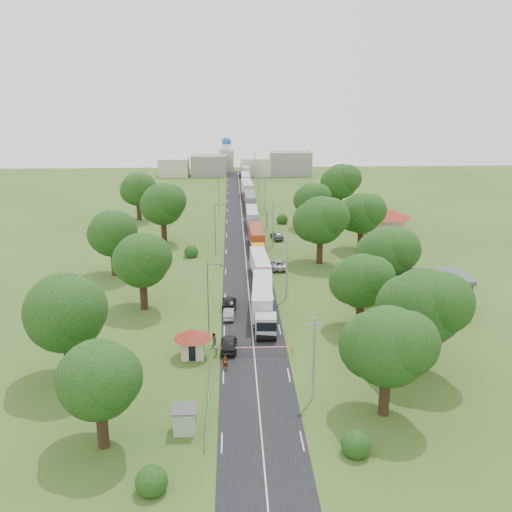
{
  "coord_description": "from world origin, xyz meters",
  "views": [
    {
      "loc": [
        -2.46,
        -85.79,
        30.86
      ],
      "look_at": [
        1.52,
        5.13,
        3.0
      ],
      "focal_mm": 40.0,
      "sensor_mm": 36.0,
      "label": 1
    }
  ],
  "objects": [
    {
      "name": "truck_1",
      "position": [
        2.06,
        0.96,
        2.09
      ],
      "size": [
        2.98,
        14.27,
        3.94
      ],
      "color": "#B11414",
      "rests_on": "ground"
    },
    {
      "name": "tree_8",
      "position": [
        -14.01,
        -41.86,
        6.6
      ],
      "size": [
        8.0,
        8.0,
        10.1
      ],
      "color": "#382616",
      "rests_on": "ground"
    },
    {
      "name": "pole_1",
      "position": [
        5.5,
        -7.0,
        4.68
      ],
      "size": [
        1.6,
        0.24,
        9.0
      ],
      "color": "gray",
      "rests_on": "ground"
    },
    {
      "name": "lamp_0",
      "position": [
        -5.35,
        -20.0,
        5.55
      ],
      "size": [
        2.03,
        0.22,
        10.0
      ],
      "color": "slate",
      "rests_on": "ground"
    },
    {
      "name": "pole_3",
      "position": [
        5.5,
        49.0,
        4.68
      ],
      "size": [
        1.6,
        0.24,
        9.0
      ],
      "color": "gray",
      "rests_on": "ground"
    },
    {
      "name": "pole_2",
      "position": [
        5.5,
        21.0,
        4.68
      ],
      "size": [
        1.6,
        0.24,
        9.0
      ],
      "color": "gray",
      "rests_on": "ground"
    },
    {
      "name": "tree_5",
      "position": [
        21.99,
        18.16,
        7.22
      ],
      "size": [
        8.8,
        8.8,
        11.07
      ],
      "color": "#382616",
      "rests_on": "ground"
    },
    {
      "name": "car_verge_near",
      "position": [
        5.5,
        7.45,
        0.78
      ],
      "size": [
        2.71,
        5.68,
        1.56
      ],
      "primitive_type": "imported",
      "rotation": [
        0.0,
        0.0,
        3.16
      ],
      "color": "#B2B2B2",
      "rests_on": "ground"
    },
    {
      "name": "house_cream",
      "position": [
        30.0,
        30.0,
        3.64
      ],
      "size": [
        10.08,
        10.08,
        5.8
      ],
      "color": "beige",
      "rests_on": "ground"
    },
    {
      "name": "tree_13",
      "position": [
        -24.01,
        45.16,
        7.22
      ],
      "size": [
        8.8,
        8.8,
        11.07
      ],
      "color": "#382616",
      "rests_on": "ground"
    },
    {
      "name": "car_lane_rear",
      "position": [
        -2.97,
        -9.92,
        0.71
      ],
      "size": [
        2.14,
        4.93,
        1.41
      ],
      "primitive_type": "imported",
      "rotation": [
        0.0,
        0.0,
        3.11
      ],
      "color": "black",
      "rests_on": "ground"
    },
    {
      "name": "distant_town",
      "position": [
        0.68,
        110.0,
        3.49
      ],
      "size": [
        52.0,
        8.0,
        8.0
      ],
      "color": "gray",
      "rests_on": "ground"
    },
    {
      "name": "truck_6",
      "position": [
        1.97,
        87.28,
        2.05
      ],
      "size": [
        2.46,
        13.96,
        3.87
      ],
      "color": "#276935",
      "rests_on": "ground"
    },
    {
      "name": "tree_11",
      "position": [
        -22.01,
        5.16,
        7.22
      ],
      "size": [
        8.8,
        8.8,
        11.07
      ],
      "color": "#382616",
      "rests_on": "ground"
    },
    {
      "name": "guard_booth",
      "position": [
        -7.2,
        -25.0,
        2.16
      ],
      "size": [
        4.4,
        4.4,
        3.45
      ],
      "color": "beige",
      "rests_on": "ground"
    },
    {
      "name": "truck_0",
      "position": [
        1.64,
        -13.56,
        2.32
      ],
      "size": [
        3.47,
        15.81,
        4.37
      ],
      "color": "#BDBDBD",
      "rests_on": "ground"
    },
    {
      "name": "house_brick",
      "position": [
        26.0,
        -12.0,
        2.65
      ],
      "size": [
        8.6,
        6.6,
        5.2
      ],
      "color": "maroon",
      "rests_on": "ground"
    },
    {
      "name": "tree_12",
      "position": [
        -16.01,
        25.17,
        7.85
      ],
      "size": [
        9.6,
        9.6,
        12.05
      ],
      "color": "#382616",
      "rests_on": "ground"
    },
    {
      "name": "tree_3",
      "position": [
        19.99,
        -7.84,
        7.22
      ],
      "size": [
        8.8,
        8.8,
        11.07
      ],
      "color": "#382616",
      "rests_on": "ground"
    },
    {
      "name": "truck_4",
      "position": [
        2.23,
        53.96,
        2.16
      ],
      "size": [
        2.62,
        14.66,
        4.06
      ],
      "color": "silver",
      "rests_on": "ground"
    },
    {
      "name": "truck_3",
      "position": [
        2.09,
        36.89,
        2.05
      ],
      "size": [
        2.43,
        13.92,
        3.86
      ],
      "color": "navy",
      "rests_on": "ground"
    },
    {
      "name": "kiosk",
      "position": [
        -7.0,
        -40.0,
        1.23
      ],
      "size": [
        2.3,
        2.3,
        2.41
      ],
      "color": "#99A593",
      "rests_on": "ground"
    },
    {
      "name": "guard_rail",
      "position": [
        -5.0,
        -35.0,
        0.0
      ],
      "size": [
        0.1,
        17.0,
        1.7
      ],
      "primitive_type": null,
      "color": "slate",
      "rests_on": "ground"
    },
    {
      "name": "car_lane_mid",
      "position": [
        -3.0,
        -13.75,
        0.67
      ],
      "size": [
        1.55,
        4.13,
        1.35
      ],
      "primitive_type": "imported",
      "rotation": [
        0.0,
        0.0,
        3.11
      ],
      "color": "gray",
      "rests_on": "ground"
    },
    {
      "name": "boom_barrier",
      "position": [
        -1.36,
        -25.0,
        0.89
      ],
      "size": [
        9.22,
        0.35,
        1.18
      ],
      "color": "slate",
      "rests_on": "ground"
    },
    {
      "name": "pole_4",
      "position": [
        5.5,
        77.0,
        4.68
      ],
      "size": [
        1.6,
        0.24,
        9.0
      ],
      "color": "gray",
      "rests_on": "ground"
    },
    {
      "name": "tree_1",
      "position": [
        17.99,
        -29.83,
        7.85
      ],
      "size": [
        9.6,
        9.6,
        12.05
      ],
      "color": "#382616",
      "rests_on": "ground"
    },
    {
      "name": "pole_0",
      "position": [
        5.5,
        -35.0,
        4.68
      ],
      "size": [
        1.6,
        0.24,
        9.0
      ],
      "color": "gray",
      "rests_on": "ground"
    },
    {
      "name": "car_verge_far",
      "position": [
        6.72,
        26.44,
        0.82
      ],
      "size": [
        2.83,
        5.1,
        1.64
      ],
      "primitive_type": "imported",
      "rotation": [
        0.0,
        0.0,
        3.34
      ],
      "color": "slate",
      "rests_on": "ground"
    },
    {
      "name": "info_sign",
      "position": [
        5.2,
        35.0,
        3.0
      ],
      "size": [
        0.12,
        3.1,
        4.1
      ],
      "color": "slate",
      "rests_on": "ground"
    },
    {
      "name": "pedestrian_near",
      "position": [
        -3.38,
        -28.5,
        0.89
      ],
      "size": [
        0.72,
        0.54,
        1.78
      ],
      "primitive_type": "imported",
      "rotation": [
        0.0,
        0.0,
        0.19
      ],
      "color": "gray",
      "rests_on": "ground"
    },
    {
      "name": "church",
      "position": [
        -4.0,
        118.0,
        5.39
      ],
      "size": [
        5.0,
        5.0,
        12.3
      ],
      "color": "beige",
      "rests_on": "ground"
    },
    {
      "name": "truck_5",
      "position": [
        1.99,
        70.37,
        2.27
      ],
      "size": [
        3.31,
        15.49,
        4.28
      ],
      "color": "maroon",
      "rests_on": "ground"
    },
    {
      "name": "truck_2",
      "position": [
        2.24,
        19.47,
        2.12
      ],
      "size": [
        2.81,
        14.41,
        3.99
      ],
      "color": "gold",
      "rests_on": "ground"
    },
    {
      "name": "tree_4",
      "position": [
        12.99,
        10.17,
        7.85
      ],
      "size": [
        9.6,
        9.6,
        12.05
      ],
      "color": "#382616",
      "rests_on": "ground"
    },
    {
      "name": "lamp_1",
      "position": [
        -5.35,
        15.0,
        5.55
      ],
      "size": [
        2.03,
        0.22,
        10.0
      ],
      "color": "slate",
      "rests_on": "ground"
    },
    {
      "name": "tree_7",
      "position": [
        23.99,
        50.17,
        7.85
      ],
      "size": [
        9.6,
        9.6,
        12.05
      ],
      "color": "#382616",
      "rests_on": "ground"
    },
    {
      "name": "pole_5",
      "position": [
        5.5,
        105.0,
        4.68
      ],
      "size": [
        1.6,
        0.24,
        9.0
      ],
      "color": "gray",
      "rests_on": "ground"
    },
    {
      "name": "car_lane_front",
      "position": [
        -3.0,
        -23.5,
        0.82
      ],
      "size": [
        2.03,
        4.86,
        1.64
      ],
      "primitive_type": "imported",
      "rotation": [
        0.0,
        0.0,
        3.12
      ],
      "color": "black",
      "rests_on": "ground"
    },
    {
      "name": "lamp_2",
      "position": [
        -5.35,
        50.0,
        5.55
      ],
      "size": [
        2.03,
        0.22,
        10.0
      ],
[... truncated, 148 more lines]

